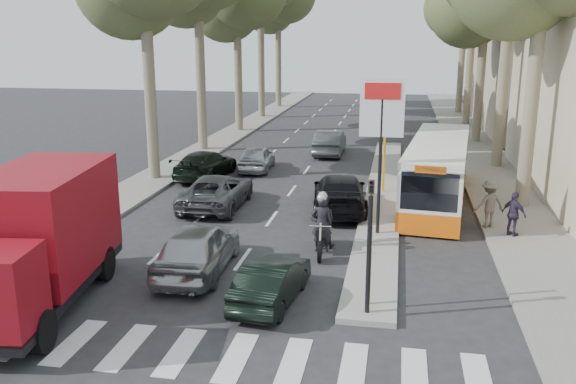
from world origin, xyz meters
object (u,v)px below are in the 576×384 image
at_px(dark_hatchback, 272,281).
at_px(motorcycle, 322,224).
at_px(red_truck, 35,238).
at_px(city_bus, 438,170).
at_px(silver_hatchback, 198,247).

relative_size(dark_hatchback, motorcycle, 1.52).
distance_m(red_truck, city_bus, 16.52).
bearing_deg(red_truck, motorcycle, 31.37).
bearing_deg(red_truck, silver_hatchback, 33.98).
height_order(red_truck, motorcycle, red_truck).
height_order(dark_hatchback, red_truck, red_truck).
relative_size(city_bus, motorcycle, 4.36).
xyz_separation_m(red_truck, motorcycle, (6.78, 5.53, -0.95)).
relative_size(red_truck, city_bus, 0.66).
bearing_deg(red_truck, city_bus, 41.12).
bearing_deg(city_bus, red_truck, -124.54).
xyz_separation_m(silver_hatchback, red_truck, (-3.34, -2.99, 1.10)).
relative_size(silver_hatchback, city_bus, 0.44).
bearing_deg(motorcycle, red_truck, -144.71).
distance_m(red_truck, motorcycle, 8.80).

